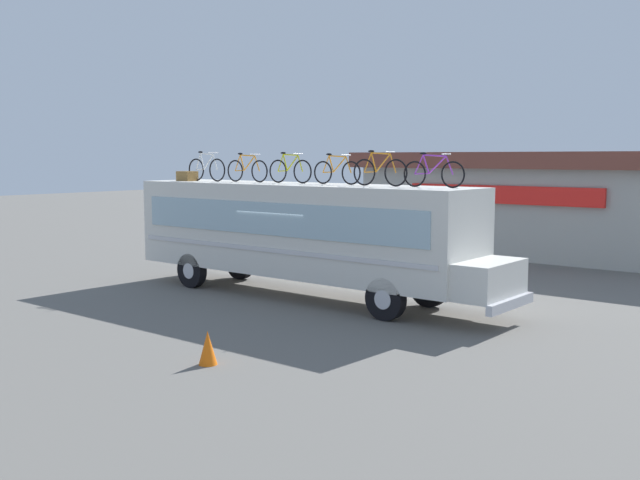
% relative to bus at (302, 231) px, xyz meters
% --- Properties ---
extents(ground_plane, '(120.00, 120.00, 0.00)m').
position_rel_bus_xyz_m(ground_plane, '(-0.17, 0.00, -1.92)').
color(ground_plane, '#605E59').
extents(bus, '(12.20, 2.43, 3.25)m').
position_rel_bus_xyz_m(bus, '(0.00, 0.00, 0.00)').
color(bus, silver).
rests_on(bus, ground).
extents(luggage_bag_1, '(0.57, 0.45, 0.31)m').
position_rel_bus_xyz_m(luggage_bag_1, '(-4.63, -0.28, 1.49)').
color(luggage_bag_1, olive).
rests_on(luggage_bag_1, bus).
extents(rooftop_bicycle_1, '(1.69, 0.44, 0.95)m').
position_rel_bus_xyz_m(rooftop_bicycle_1, '(-3.91, -0.09, 1.73)').
color(rooftop_bicycle_1, black).
rests_on(rooftop_bicycle_1, bus).
extents(rooftop_bicycle_2, '(1.71, 0.44, 0.89)m').
position_rel_bus_xyz_m(rooftop_bicycle_2, '(-2.35, 0.15, 1.71)').
color(rooftop_bicycle_2, black).
rests_on(rooftop_bicycle_2, bus).
extents(rooftop_bicycle_3, '(1.64, 0.44, 0.91)m').
position_rel_bus_xyz_m(rooftop_bicycle_3, '(-0.70, 0.27, 1.71)').
color(rooftop_bicycle_3, black).
rests_on(rooftop_bicycle_3, bus).
extents(rooftop_bicycle_4, '(1.65, 0.44, 0.87)m').
position_rel_bus_xyz_m(rooftop_bicycle_4, '(0.97, 0.36, 1.70)').
color(rooftop_bicycle_4, black).
rests_on(rooftop_bicycle_4, bus).
extents(rooftop_bicycle_5, '(1.72, 0.44, 0.95)m').
position_rel_bus_xyz_m(rooftop_bicycle_5, '(2.58, 0.13, 1.73)').
color(rooftop_bicycle_5, black).
rests_on(rooftop_bicycle_5, bus).
extents(rooftop_bicycle_6, '(1.76, 0.44, 0.89)m').
position_rel_bus_xyz_m(rooftop_bicycle_6, '(4.15, 0.21, 1.70)').
color(rooftop_bicycle_6, black).
rests_on(rooftop_bicycle_6, bus).
extents(roadside_building, '(14.34, 9.89, 4.21)m').
position_rel_bus_xyz_m(roadside_building, '(1.10, 15.22, 0.23)').
color(roadside_building, '#9E9E99').
rests_on(roadside_building, ground).
extents(traffic_cone, '(0.37, 0.37, 0.67)m').
position_rel_bus_xyz_m(traffic_cone, '(3.12, -6.46, -1.59)').
color(traffic_cone, orange).
rests_on(traffic_cone, ground).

